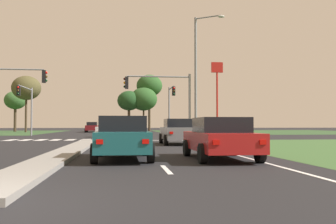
# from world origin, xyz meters

# --- Properties ---
(ground_plane) EXTENTS (200.00, 200.00, 0.00)m
(ground_plane) POSITION_xyz_m (0.00, 30.00, 0.00)
(ground_plane) COLOR black
(grass_verge_far_right) EXTENTS (35.00, 35.00, 0.01)m
(grass_verge_far_right) POSITION_xyz_m (25.50, 54.50, 0.00)
(grass_verge_far_right) COLOR #2D4C28
(grass_verge_far_right) RESTS_ON ground
(median_island_near) EXTENTS (1.20, 22.00, 0.14)m
(median_island_near) POSITION_xyz_m (0.00, 11.00, 0.07)
(median_island_near) COLOR gray
(median_island_near) RESTS_ON ground
(median_island_far) EXTENTS (1.20, 36.00, 0.14)m
(median_island_far) POSITION_xyz_m (0.00, 55.00, 0.07)
(median_island_far) COLOR #ADA89E
(median_island_far) RESTS_ON ground
(lane_dash_near) EXTENTS (0.14, 2.00, 0.01)m
(lane_dash_near) POSITION_xyz_m (3.50, 4.33, 0.01)
(lane_dash_near) COLOR silver
(lane_dash_near) RESTS_ON ground
(lane_dash_second) EXTENTS (0.14, 2.00, 0.01)m
(lane_dash_second) POSITION_xyz_m (3.50, 10.33, 0.01)
(lane_dash_second) COLOR silver
(lane_dash_second) RESTS_ON ground
(lane_dash_third) EXTENTS (0.14, 2.00, 0.01)m
(lane_dash_third) POSITION_xyz_m (3.50, 16.33, 0.01)
(lane_dash_third) COLOR silver
(lane_dash_third) RESTS_ON ground
(edge_line_right) EXTENTS (0.14, 24.00, 0.01)m
(edge_line_right) POSITION_xyz_m (6.85, 12.00, 0.01)
(edge_line_right) COLOR silver
(edge_line_right) RESTS_ON ground
(stop_bar_near) EXTENTS (6.40, 0.50, 0.01)m
(stop_bar_near) POSITION_xyz_m (3.80, 23.00, 0.01)
(stop_bar_near) COLOR silver
(stop_bar_near) RESTS_ON ground
(crosswalk_bar_near) EXTENTS (0.70, 2.80, 0.01)m
(crosswalk_bar_near) POSITION_xyz_m (-6.40, 24.80, 0.01)
(crosswalk_bar_near) COLOR silver
(crosswalk_bar_near) RESTS_ON ground
(crosswalk_bar_second) EXTENTS (0.70, 2.80, 0.01)m
(crosswalk_bar_second) POSITION_xyz_m (-5.25, 24.80, 0.01)
(crosswalk_bar_second) COLOR silver
(crosswalk_bar_second) RESTS_ON ground
(crosswalk_bar_third) EXTENTS (0.70, 2.80, 0.01)m
(crosswalk_bar_third) POSITION_xyz_m (-4.10, 24.80, 0.01)
(crosswalk_bar_third) COLOR silver
(crosswalk_bar_third) RESTS_ON ground
(crosswalk_bar_fourth) EXTENTS (0.70, 2.80, 0.01)m
(crosswalk_bar_fourth) POSITION_xyz_m (-2.95, 24.80, 0.01)
(crosswalk_bar_fourth) COLOR silver
(crosswalk_bar_fourth) RESTS_ON ground
(crosswalk_bar_fifth) EXTENTS (0.70, 2.80, 0.01)m
(crosswalk_bar_fifth) POSITION_xyz_m (-1.80, 24.80, 0.01)
(crosswalk_bar_fifth) COLOR silver
(crosswalk_bar_fifth) RESTS_ON ground
(crosswalk_bar_sixth) EXTENTS (0.70, 2.80, 0.01)m
(crosswalk_bar_sixth) POSITION_xyz_m (-0.65, 24.80, 0.01)
(crosswalk_bar_sixth) COLOR silver
(crosswalk_bar_sixth) RESTS_ON ground
(car_grey_near) EXTENTS (2.00, 4.32, 1.57)m
(car_grey_near) POSITION_xyz_m (5.71, 17.12, 0.80)
(car_grey_near) COLOR slate
(car_grey_near) RESTS_ON ground
(car_maroon_third) EXTENTS (2.01, 4.45, 1.61)m
(car_maroon_third) POSITION_xyz_m (-2.43, 53.87, 0.82)
(car_maroon_third) COLOR maroon
(car_maroon_third) RESTS_ON ground
(car_red_fourth) EXTENTS (2.09, 4.57, 1.47)m
(car_red_fourth) POSITION_xyz_m (5.74, 7.12, 0.76)
(car_red_fourth) COLOR #A31919
(car_red_fourth) RESTS_ON ground
(car_teal_fifth) EXTENTS (1.99, 4.45, 1.51)m
(car_teal_fifth) POSITION_xyz_m (2.32, 7.47, 0.77)
(car_teal_fifth) COLOR #19565B
(car_teal_fifth) RESTS_ON ground
(car_white_sixth) EXTENTS (4.36, 2.01, 1.52)m
(car_white_sixth) POSITION_xyz_m (1.86, 31.04, 0.78)
(car_white_sixth) COLOR silver
(car_white_sixth) RESTS_ON ground
(traffic_signal_near_right) EXTENTS (5.33, 0.32, 5.25)m
(traffic_signal_near_right) POSITION_xyz_m (5.59, 23.40, 3.67)
(traffic_signal_near_right) COLOR gray
(traffic_signal_near_right) RESTS_ON ground
(traffic_signal_far_left) EXTENTS (0.32, 5.61, 5.25)m
(traffic_signal_far_left) POSITION_xyz_m (-7.60, 34.47, 3.69)
(traffic_signal_far_left) COLOR gray
(traffic_signal_far_left) RESTS_ON ground
(traffic_signal_far_right) EXTENTS (0.32, 4.20, 5.49)m
(traffic_signal_far_right) POSITION_xyz_m (7.60, 35.09, 3.76)
(traffic_signal_far_right) COLOR gray
(traffic_signal_far_right) RESTS_ON ground
(traffic_signal_near_left) EXTENTS (4.32, 0.32, 5.65)m
(traffic_signal_near_left) POSITION_xyz_m (-6.07, 23.40, 3.87)
(traffic_signal_near_left) COLOR gray
(traffic_signal_near_left) RESTS_ON ground
(street_lamp_second) EXTENTS (2.15, 1.47, 9.77)m
(street_lamp_second) POSITION_xyz_m (8.24, 23.16, 5.45)
(street_lamp_second) COLOR gray
(street_lamp_second) RESTS_ON ground
(fastfood_pole_sign) EXTENTS (1.80, 0.40, 10.89)m
(fastfood_pole_sign) POSITION_xyz_m (16.84, 50.63, 7.99)
(fastfood_pole_sign) COLOR red
(fastfood_pole_sign) RESTS_ON ground
(treeline_second) EXTENTS (3.66, 3.66, 6.95)m
(treeline_second) POSITION_xyz_m (-15.97, 60.85, 5.33)
(treeline_second) COLOR #423323
(treeline_second) RESTS_ON ground
(treeline_third) EXTENTS (4.53, 4.53, 8.98)m
(treeline_third) POSITION_xyz_m (-12.97, 55.95, 7.02)
(treeline_third) COLOR #423323
(treeline_third) RESTS_ON ground
(treeline_fourth) EXTENTS (3.98, 3.98, 7.02)m
(treeline_fourth) POSITION_xyz_m (3.39, 58.80, 5.28)
(treeline_fourth) COLOR #423323
(treeline_fourth) RESTS_ON ground
(treeline_fifth) EXTENTS (4.68, 4.68, 10.27)m
(treeline_fifth) POSITION_xyz_m (7.12, 61.79, 8.21)
(treeline_fifth) COLOR #423323
(treeline_fifth) RESTS_ON ground
(treeline_sixth) EXTENTS (4.72, 4.72, 7.65)m
(treeline_sixth) POSITION_xyz_m (5.94, 59.18, 5.63)
(treeline_sixth) COLOR #423323
(treeline_sixth) RESTS_ON ground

